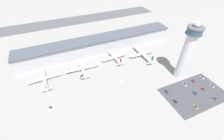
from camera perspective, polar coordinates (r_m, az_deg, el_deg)
ground_plane at (r=168.32m, az=3.26°, el=-4.13°), size 1000.00×1000.00×0.00m
terminal_building at (r=214.34m, az=-5.02°, el=9.86°), size 217.79×25.00×19.26m
runway_strip at (r=326.10m, az=-12.58°, el=18.17°), size 326.69×44.00×0.01m
control_tower at (r=171.89m, az=26.63°, el=6.31°), size 15.44×15.44×65.06m
parking_lot_surface at (r=176.99m, az=28.84°, el=-7.77°), size 64.00×40.00×0.01m
airplane_gate_alpha at (r=181.86m, az=-24.39°, el=-2.90°), size 36.49×38.71×11.08m
airplane_gate_bravo at (r=182.09m, az=-11.27°, el=0.67°), size 40.01×35.28×11.31m
airplane_gate_charlie at (r=196.30m, az=0.96°, el=4.91°), size 34.42×33.05×11.37m
airplane_gate_delta at (r=206.09m, az=11.51°, el=6.12°), size 34.75×43.75×13.45m
service_truck_catering at (r=186.22m, az=-15.82°, el=-0.33°), size 7.81×4.44×2.89m
service_truck_fuel at (r=174.72m, az=-11.43°, el=-2.58°), size 4.57×6.09×2.93m
service_truck_baggage at (r=153.88m, az=-22.06°, el=-13.20°), size 6.37×6.50×2.81m
car_green_van at (r=164.24m, az=29.18°, el=-12.16°), size 1.88×4.40×1.35m
car_blue_compact at (r=160.52m, az=22.93°, el=-10.88°), size 1.77×4.07×1.49m
car_yellow_taxi at (r=199.69m, az=31.11°, el=-2.51°), size 1.84×4.28×1.35m
car_maroon_suv at (r=185.38m, az=31.35°, el=-6.22°), size 1.97×4.35×1.35m
car_silver_sedan at (r=181.27m, az=34.59°, el=-9.01°), size 1.78×4.21×1.58m
car_black_suv at (r=166.10m, az=19.99°, el=-7.72°), size 1.74×4.31×1.44m
car_navy_sedan at (r=176.54m, az=29.03°, el=-7.74°), size 1.95×4.79×1.40m
car_white_wagon at (r=189.92m, az=28.59°, el=-3.74°), size 1.97×4.38×1.49m
car_red_hatchback at (r=181.36m, az=25.88°, el=-4.96°), size 1.88×4.69×1.42m
car_grey_coupe at (r=194.40m, az=33.92°, el=-5.08°), size 1.96×4.07×1.50m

